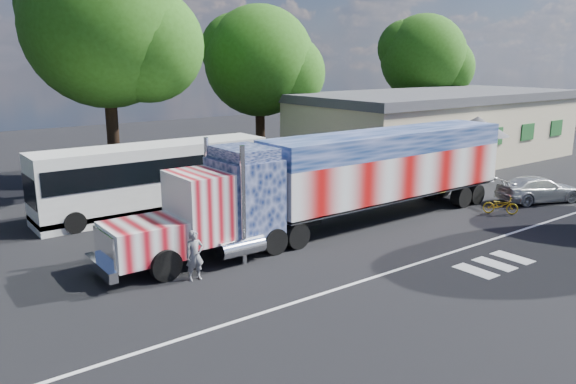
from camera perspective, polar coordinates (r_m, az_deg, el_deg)
ground at (r=22.95m, az=4.51°, el=-6.02°), size 100.00×100.00×0.00m
lane_markings at (r=21.69m, az=14.60°, el=-7.59°), size 30.00×2.67×0.01m
semi_truck at (r=25.89m, az=6.14°, el=1.57°), size 21.31×3.37×4.54m
coach_bus at (r=29.05m, az=-13.34°, el=1.47°), size 11.86×2.76×3.45m
hall_building at (r=43.95m, az=14.95°, el=6.44°), size 22.40×12.80×5.20m
parked_car at (r=33.44m, az=24.09°, el=0.27°), size 5.10×3.49×1.37m
woman at (r=20.04m, az=-9.46°, el=-6.37°), size 0.69×0.49×1.81m
bicycle at (r=30.11m, az=20.78°, el=-1.26°), size 1.52×1.68×0.89m
tree_far_ne at (r=54.56m, az=13.73°, el=13.06°), size 8.27×7.88×11.61m
tree_ne_a at (r=42.16m, az=-2.72°, el=13.09°), size 8.45×8.05×11.46m
tree_n_mid at (r=34.25m, az=-17.80°, el=15.67°), size 9.60×9.15×13.96m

